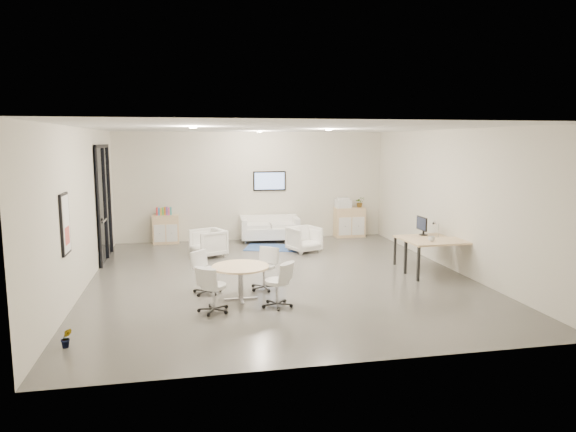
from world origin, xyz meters
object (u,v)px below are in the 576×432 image
(sideboard_right, at_px, (349,222))
(desk_front, at_px, (442,244))
(sideboard_left, at_px, (166,229))
(loveseat, at_px, (270,229))
(armchair_left, at_px, (208,242))
(round_table, at_px, (240,270))
(desk_rear, at_px, (426,239))
(armchair_right, at_px, (304,238))

(sideboard_right, xyz_separation_m, desk_front, (0.53, -4.83, 0.25))
(desk_front, bearing_deg, sideboard_left, 139.69)
(sideboard_left, xyz_separation_m, loveseat, (3.00, -0.21, -0.07))
(sideboard_right, height_order, desk_front, sideboard_right)
(armchair_left, bearing_deg, round_table, -16.56)
(loveseat, relative_size, round_table, 1.65)
(sideboard_left, distance_m, desk_front, 7.77)
(desk_rear, bearing_deg, round_table, -165.06)
(sideboard_right, relative_size, desk_rear, 0.63)
(sideboard_right, bearing_deg, loveseat, -175.80)
(sideboard_left, relative_size, armchair_right, 1.10)
(armchair_right, height_order, desk_rear, armchair_right)
(sideboard_left, height_order, round_table, sideboard_left)
(armchair_right, bearing_deg, sideboard_left, 131.38)
(sideboard_left, distance_m, desk_rear, 7.30)
(armchair_right, bearing_deg, desk_rear, -62.26)
(round_table, bearing_deg, armchair_right, 61.23)
(loveseat, distance_m, round_table, 5.70)
(sideboard_right, distance_m, armchair_right, 2.64)
(sideboard_left, relative_size, desk_rear, 0.57)
(sideboard_right, xyz_separation_m, desk_rear, (0.57, -3.98, 0.19))
(desk_rear, height_order, round_table, desk_rear)
(sideboard_left, relative_size, desk_front, 0.55)
(armchair_left, xyz_separation_m, armchair_right, (2.53, 0.05, -0.01))
(armchair_right, relative_size, desk_rear, 0.52)
(sideboard_right, bearing_deg, sideboard_left, 179.70)
(loveseat, bearing_deg, round_table, -101.22)
(armchair_left, bearing_deg, loveseat, 109.65)
(loveseat, height_order, round_table, loveseat)
(desk_rear, bearing_deg, armchair_left, 151.77)
(sideboard_right, relative_size, desk_front, 0.60)
(loveseat, relative_size, armchair_left, 2.26)
(sideboard_left, distance_m, armchair_left, 2.24)
(sideboard_right, xyz_separation_m, armchair_left, (-4.40, -1.91, -0.07))
(sideboard_right, bearing_deg, desk_rear, -81.80)
(armchair_left, relative_size, round_table, 0.73)
(sideboard_right, relative_size, round_table, 0.86)
(desk_front, bearing_deg, desk_rear, 85.42)
(armchair_left, relative_size, armchair_right, 1.03)
(round_table, bearing_deg, sideboard_right, 55.08)
(sideboard_right, relative_size, armchair_right, 1.21)
(desk_rear, bearing_deg, desk_front, -98.70)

